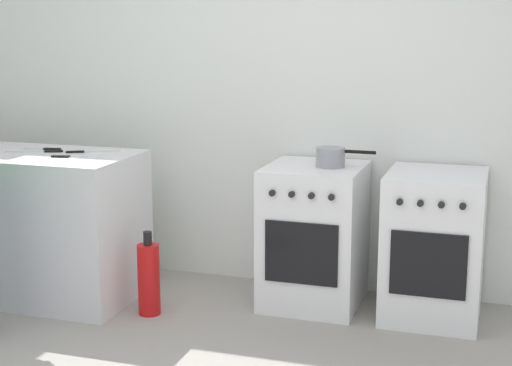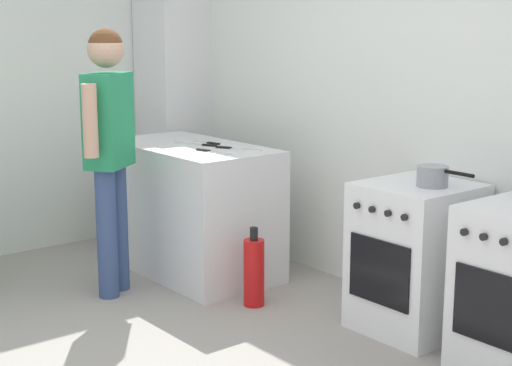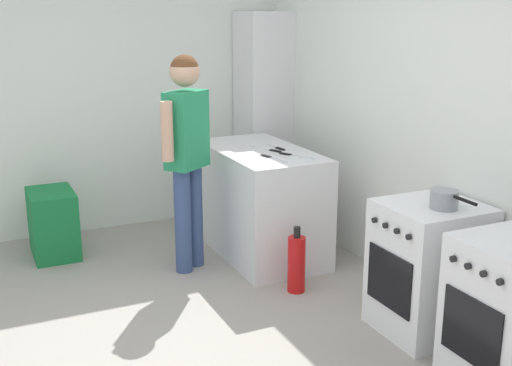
% 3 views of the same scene
% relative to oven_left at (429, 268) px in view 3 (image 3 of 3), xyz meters
% --- Properties ---
extents(ground_plane, '(8.00, 8.00, 0.00)m').
position_rel_oven_left_xyz_m(ground_plane, '(-0.35, -1.58, -0.43)').
color(ground_plane, gray).
extents(back_wall, '(6.00, 0.10, 2.60)m').
position_rel_oven_left_xyz_m(back_wall, '(-0.35, 0.37, 0.87)').
color(back_wall, silver).
rests_on(back_wall, ground).
extents(side_wall_left, '(0.10, 3.10, 2.60)m').
position_rel_oven_left_xyz_m(side_wall_left, '(-2.95, -1.18, 0.87)').
color(side_wall_left, silver).
rests_on(side_wall_left, ground).
extents(counter_unit, '(1.30, 0.70, 0.90)m').
position_rel_oven_left_xyz_m(counter_unit, '(-1.70, -0.38, 0.02)').
color(counter_unit, silver).
rests_on(counter_unit, ground).
extents(oven_left, '(0.57, 0.62, 0.85)m').
position_rel_oven_left_xyz_m(oven_left, '(0.00, 0.00, 0.00)').
color(oven_left, white).
rests_on(oven_left, ground).
extents(pot, '(0.35, 0.17, 0.11)m').
position_rel_oven_left_xyz_m(pot, '(0.10, -0.00, 0.48)').
color(pot, gray).
rests_on(pot, oven_left).
extents(knife_carving, '(0.31, 0.18, 0.01)m').
position_rel_oven_left_xyz_m(knife_carving, '(-1.35, -0.24, 0.48)').
color(knife_carving, silver).
rests_on(knife_carving, counter_unit).
extents(knife_bread, '(0.34, 0.16, 0.01)m').
position_rel_oven_left_xyz_m(knife_bread, '(-1.67, -0.34, 0.48)').
color(knife_bread, silver).
rests_on(knife_bread, counter_unit).
extents(knife_chef, '(0.31, 0.09, 0.01)m').
position_rel_oven_left_xyz_m(knife_chef, '(-1.34, -0.44, 0.48)').
color(knife_chef, silver).
rests_on(knife_chef, counter_unit).
extents(knife_utility, '(0.25, 0.06, 0.01)m').
position_rel_oven_left_xyz_m(knife_utility, '(-1.69, -0.24, 0.48)').
color(knife_utility, silver).
rests_on(knife_utility, counter_unit).
extents(person, '(0.37, 0.48, 1.69)m').
position_rel_oven_left_xyz_m(person, '(-1.62, -1.04, 0.60)').
color(person, '#384C7A').
rests_on(person, ground).
extents(fire_extinguisher, '(0.13, 0.13, 0.50)m').
position_rel_oven_left_xyz_m(fire_extinguisher, '(-0.87, -0.48, -0.21)').
color(fire_extinguisher, red).
rests_on(fire_extinguisher, ground).
extents(recycling_crate_lower, '(0.52, 0.36, 0.28)m').
position_rel_oven_left_xyz_m(recycling_crate_lower, '(-2.37, -1.98, -0.29)').
color(recycling_crate_lower, '#197238').
rests_on(recycling_crate_lower, ground).
extents(recycling_crate_upper, '(0.52, 0.36, 0.28)m').
position_rel_oven_left_xyz_m(recycling_crate_upper, '(-2.37, -1.98, -0.01)').
color(recycling_crate_upper, '#197238').
rests_on(recycling_crate_upper, recycling_crate_lower).
extents(larder_cabinet, '(0.48, 0.44, 2.00)m').
position_rel_oven_left_xyz_m(larder_cabinet, '(-2.65, 0.10, 0.57)').
color(larder_cabinet, silver).
rests_on(larder_cabinet, ground).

